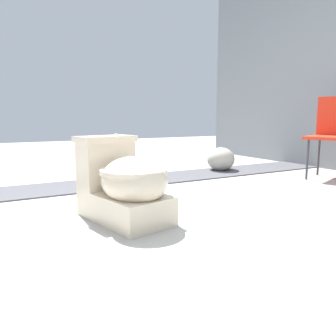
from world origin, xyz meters
name	(u,v)px	position (x,y,z in m)	size (l,w,h in m)	color
ground_plane	(155,218)	(0.00, 0.00, 0.00)	(14.00, 14.00, 0.00)	#A8A59E
gravel_strip	(149,179)	(-1.16, 0.50, 0.01)	(0.56, 8.00, 0.01)	#4C4C51
toilet	(125,185)	(-0.06, -0.18, 0.22)	(0.70, 0.50, 0.52)	beige
folding_chair_left	(336,128)	(-0.35, 2.22, 0.51)	(0.56, 0.56, 0.83)	red
boulder_near	(221,159)	(-1.27, 1.48, 0.14)	(0.35, 0.32, 0.27)	#ADA899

